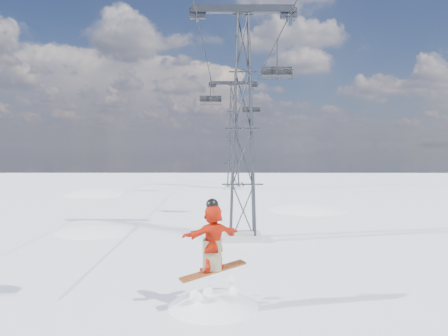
% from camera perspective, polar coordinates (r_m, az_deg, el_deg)
% --- Properties ---
extents(ground, '(120.00, 120.00, 0.00)m').
position_cam_1_polar(ground, '(14.23, 0.41, -16.20)').
color(ground, white).
rests_on(ground, ground).
extents(snow_terrain, '(39.00, 37.00, 22.00)m').
position_cam_1_polar(snow_terrain, '(37.79, -7.43, -19.21)').
color(snow_terrain, white).
rests_on(snow_terrain, ground).
extents(lift_tower_near, '(5.20, 1.80, 11.43)m').
position_cam_1_polar(lift_tower_near, '(21.47, 2.46, 5.10)').
color(lift_tower_near, '#999999').
rests_on(lift_tower_near, ground).
extents(lift_tower_far, '(5.20, 1.80, 11.43)m').
position_cam_1_polar(lift_tower_far, '(46.45, 1.22, 3.97)').
color(lift_tower_far, '#999999').
rests_on(lift_tower_far, ground).
extents(haul_cables, '(4.46, 51.00, 0.06)m').
position_cam_1_polar(haul_cables, '(33.52, 1.67, 13.61)').
color(haul_cables, black).
rests_on(haul_cables, ground).
extents(lift_chair_mid, '(1.86, 0.53, 2.30)m').
position_cam_1_polar(lift_chair_mid, '(26.59, 6.92, 12.34)').
color(lift_chair_mid, black).
rests_on(lift_chair_mid, ground).
extents(lift_chair_far, '(2.00, 0.57, 2.47)m').
position_cam_1_polar(lift_chair_far, '(40.42, -1.77, 8.95)').
color(lift_chair_far, black).
rests_on(lift_chair_far, ground).
extents(lift_chair_extra, '(2.12, 0.61, 2.63)m').
position_cam_1_polar(lift_chair_extra, '(51.22, 3.61, 7.54)').
color(lift_chair_extra, black).
rests_on(lift_chair_extra, ground).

